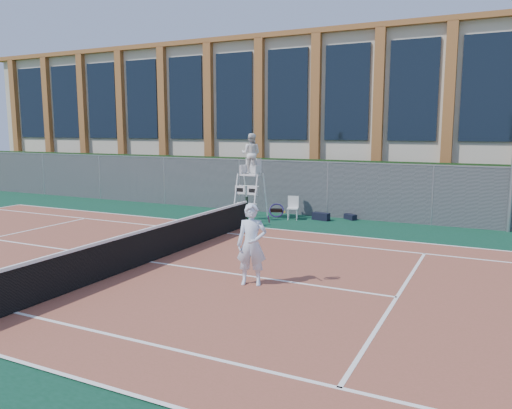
% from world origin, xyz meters
% --- Properties ---
extents(ground, '(120.00, 120.00, 0.00)m').
position_xyz_m(ground, '(0.00, 0.00, 0.00)').
color(ground, '#233814').
extents(apron, '(36.00, 20.00, 0.01)m').
position_xyz_m(apron, '(0.00, 1.00, 0.01)').
color(apron, '#0C3521').
rests_on(apron, ground).
extents(tennis_court, '(23.77, 10.97, 0.02)m').
position_xyz_m(tennis_court, '(0.00, 0.00, 0.02)').
color(tennis_court, brown).
rests_on(tennis_court, apron).
extents(tennis_net, '(0.10, 11.30, 1.10)m').
position_xyz_m(tennis_net, '(0.00, 0.00, 0.54)').
color(tennis_net, black).
rests_on(tennis_net, ground).
extents(fence, '(40.00, 0.06, 2.20)m').
position_xyz_m(fence, '(0.00, 8.80, 1.10)').
color(fence, '#595E60').
rests_on(fence, ground).
extents(hedge, '(40.00, 1.40, 2.20)m').
position_xyz_m(hedge, '(0.00, 10.00, 1.10)').
color(hedge, black).
rests_on(hedge, ground).
extents(building, '(45.00, 10.60, 8.22)m').
position_xyz_m(building, '(0.00, 17.95, 4.15)').
color(building, beige).
rests_on(building, ground).
extents(umpire_chair, '(0.95, 1.46, 3.39)m').
position_xyz_m(umpire_chair, '(-0.55, 7.05, 2.48)').
color(umpire_chair, white).
rests_on(umpire_chair, ground).
extents(plastic_chair, '(0.52, 0.52, 0.91)m').
position_xyz_m(plastic_chair, '(0.95, 7.72, 0.54)').
color(plastic_chair, silver).
rests_on(plastic_chair, apron).
extents(sports_bag_near, '(0.72, 0.40, 0.29)m').
position_xyz_m(sports_bag_near, '(2.02, 7.99, 0.15)').
color(sports_bag_near, black).
rests_on(sports_bag_near, apron).
extents(sports_bag_far, '(0.57, 0.50, 0.21)m').
position_xyz_m(sports_bag_far, '(3.01, 8.60, 0.12)').
color(sports_bag_far, black).
rests_on(sports_bag_far, apron).
extents(tennis_player, '(1.07, 0.77, 1.85)m').
position_xyz_m(tennis_player, '(3.29, -0.54, 0.96)').
color(tennis_player, '#D1E3FA').
rests_on(tennis_player, tennis_court).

